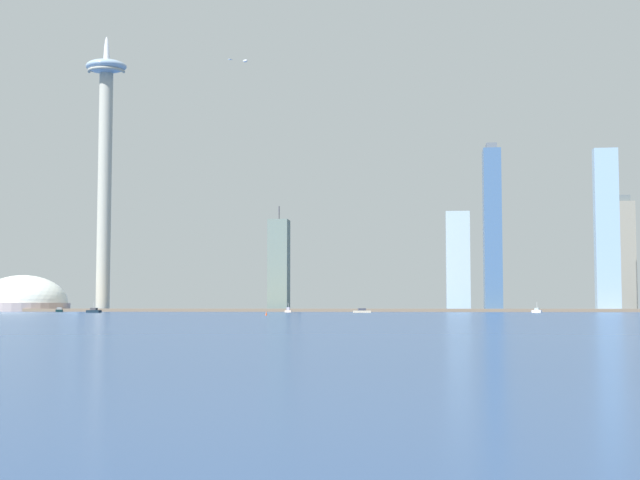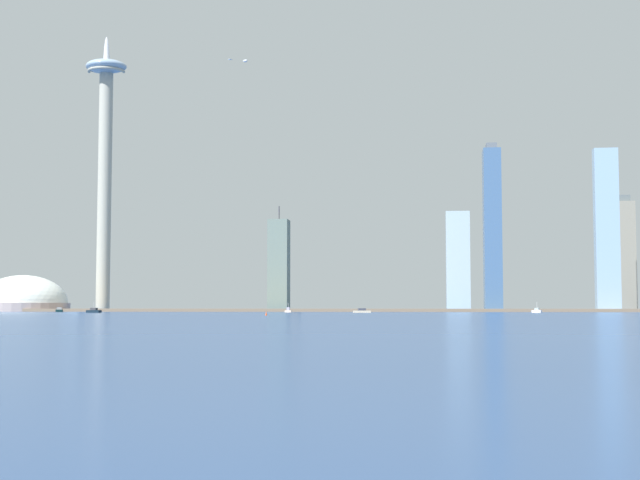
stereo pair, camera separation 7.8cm
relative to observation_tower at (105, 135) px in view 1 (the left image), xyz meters
The scene contains 18 objects.
ground_plane 551.86m from the observation_tower, 60.16° to the right, with size 6000.00×6000.00×0.00m, color navy.
waterfront_pier 322.41m from the observation_tower, ahead, with size 787.54×40.01×3.08m, color #756451.
observation_tower is the anchor object (origin of this frame).
stadium_dome 202.58m from the observation_tower, behind, with size 98.25×98.25×59.57m.
skyscraper_0 239.28m from the observation_tower, ahead, with size 21.14×23.24×112.33m.
skyscraper_1 428.57m from the observation_tower, ahead, with size 17.40×26.85×169.62m.
skyscraper_2 583.33m from the observation_tower, ahead, with size 19.26×25.91×126.79m.
skyscraper_3 537.20m from the observation_tower, ahead, with size 23.17×12.65×161.90m.
skyscraper_4 180.04m from the observation_tower, 136.26° to the left, with size 22.78×20.05×64.96m.
skyscraper_5 262.91m from the observation_tower, 23.61° to the left, with size 23.47×20.85×69.00m.
skyscraper_6 407.99m from the observation_tower, ahead, with size 25.44×25.14×107.43m.
boat_0 501.13m from the observation_tower, 16.98° to the right, with size 8.85×7.68×9.36m.
boat_1 388.24m from the observation_tower, 30.15° to the right, with size 15.41×8.85×3.84m.
boat_2 316.78m from the observation_tower, 28.97° to the right, with size 6.69×3.47×8.39m.
boat_6 215.34m from the observation_tower, 93.85° to the right, with size 11.67×17.80×4.63m.
boat_7 275.99m from the observation_tower, 71.98° to the right, with size 13.44×7.65×9.18m.
channel_buoy_0 503.76m from the observation_tower, 57.71° to the right, with size 1.16×1.16×2.70m, color #E54C19.
airplane 165.14m from the observation_tower, ahead, with size 26.64×23.51×7.90m.
Camera 1 is at (90.22, -501.33, 5.87)m, focal length 51.17 mm.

